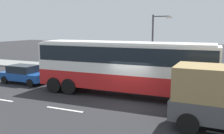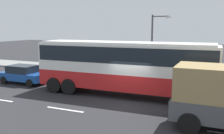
{
  "view_description": "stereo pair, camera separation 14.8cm",
  "coord_description": "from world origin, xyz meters",
  "px_view_note": "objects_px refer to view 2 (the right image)",
  "views": [
    {
      "loc": [
        4.92,
        -14.19,
        4.58
      ],
      "look_at": [
        -1.81,
        1.47,
        1.86
      ],
      "focal_mm": 39.83,
      "sensor_mm": 36.0,
      "label": 1
    },
    {
      "loc": [
        4.79,
        -14.25,
        4.58
      ],
      "look_at": [
        -1.81,
        1.47,
        1.86
      ],
      "focal_mm": 39.83,
      "sensor_mm": 36.0,
      "label": 2
    }
  ],
  "objects_px": {
    "coach_bus": "(124,63)",
    "car_white_minivan": "(68,71)",
    "car_blue_saloon": "(23,74)",
    "street_lamp": "(154,41)"
  },
  "relations": [
    {
      "from": "car_blue_saloon",
      "to": "street_lamp",
      "type": "xyz_separation_m",
      "value": [
        9.39,
        6.23,
        2.61
      ]
    },
    {
      "from": "coach_bus",
      "to": "car_blue_saloon",
      "type": "height_order",
      "value": "coach_bus"
    },
    {
      "from": "car_blue_saloon",
      "to": "car_white_minivan",
      "type": "height_order",
      "value": "car_blue_saloon"
    },
    {
      "from": "coach_bus",
      "to": "car_white_minivan",
      "type": "relative_size",
      "value": 2.95
    },
    {
      "from": "car_white_minivan",
      "to": "coach_bus",
      "type": "bearing_deg",
      "value": -24.51
    },
    {
      "from": "coach_bus",
      "to": "car_white_minivan",
      "type": "height_order",
      "value": "coach_bus"
    },
    {
      "from": "coach_bus",
      "to": "car_blue_saloon",
      "type": "distance_m",
      "value": 8.97
    },
    {
      "from": "car_white_minivan",
      "to": "car_blue_saloon",
      "type": "bearing_deg",
      "value": -128.94
    },
    {
      "from": "car_white_minivan",
      "to": "street_lamp",
      "type": "distance_m",
      "value": 8.12
    },
    {
      "from": "car_white_minivan",
      "to": "street_lamp",
      "type": "height_order",
      "value": "street_lamp"
    }
  ]
}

